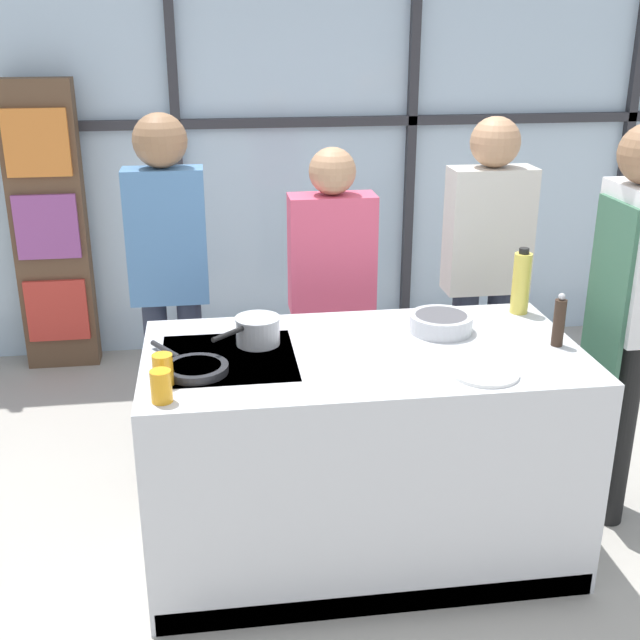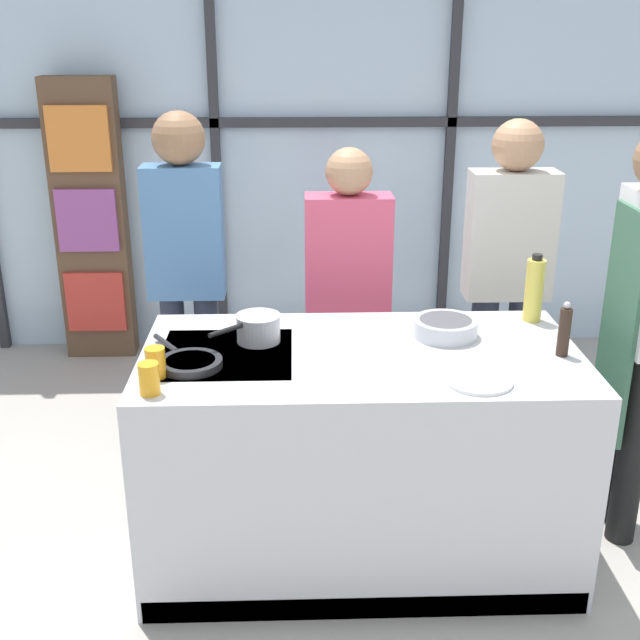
% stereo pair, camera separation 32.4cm
% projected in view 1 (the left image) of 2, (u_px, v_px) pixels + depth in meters
% --- Properties ---
extents(ground_plane, '(18.00, 18.00, 0.00)m').
position_uv_depth(ground_plane, '(359.00, 544.00, 3.53)').
color(ground_plane, '#ADA89E').
extents(back_window_wall, '(6.40, 0.10, 2.80)m').
position_uv_depth(back_window_wall, '(296.00, 142.00, 5.27)').
color(back_window_wall, silver).
rests_on(back_window_wall, ground_plane).
extents(bookshelf, '(0.46, 0.19, 1.84)m').
position_uv_depth(bookshelf, '(50.00, 229.00, 5.06)').
color(bookshelf, brown).
rests_on(bookshelf, ground_plane).
extents(demo_island, '(1.75, 0.91, 0.93)m').
position_uv_depth(demo_island, '(361.00, 452.00, 3.37)').
color(demo_island, silver).
rests_on(demo_island, ground_plane).
extents(chef, '(0.25, 0.39, 1.79)m').
position_uv_depth(chef, '(627.00, 299.00, 3.42)').
color(chef, black).
rests_on(chef, ground_plane).
extents(spectator_far_left, '(0.37, 0.25, 1.78)m').
position_uv_depth(spectator_far_left, '(169.00, 267.00, 3.82)').
color(spectator_far_left, '#232838').
rests_on(spectator_far_left, ground_plane).
extents(spectator_center_left, '(0.42, 0.23, 1.61)m').
position_uv_depth(spectator_center_left, '(332.00, 288.00, 3.98)').
color(spectator_center_left, black).
rests_on(spectator_center_left, ground_plane).
extents(spectator_center_right, '(0.42, 0.24, 1.74)m').
position_uv_depth(spectator_center_right, '(486.00, 265.00, 4.05)').
color(spectator_center_right, '#232838').
rests_on(spectator_center_right, ground_plane).
extents(frying_pan, '(0.30, 0.39, 0.03)m').
position_uv_depth(frying_pan, '(195.00, 368.00, 3.00)').
color(frying_pan, '#232326').
rests_on(frying_pan, demo_island).
extents(saucepan, '(0.28, 0.27, 0.12)m').
position_uv_depth(saucepan, '(257.00, 330.00, 3.24)').
color(saucepan, silver).
rests_on(saucepan, demo_island).
extents(white_plate, '(0.25, 0.25, 0.01)m').
position_uv_depth(white_plate, '(485.00, 373.00, 2.98)').
color(white_plate, white).
rests_on(white_plate, demo_island).
extents(mixing_bowl, '(0.27, 0.27, 0.07)m').
position_uv_depth(mixing_bowl, '(441.00, 322.00, 3.38)').
color(mixing_bowl, silver).
rests_on(mixing_bowl, demo_island).
extents(oil_bottle, '(0.08, 0.08, 0.30)m').
position_uv_depth(oil_bottle, '(521.00, 283.00, 3.56)').
color(oil_bottle, '#E0CC4C').
rests_on(oil_bottle, demo_island).
extents(pepper_grinder, '(0.05, 0.05, 0.22)m').
position_uv_depth(pepper_grinder, '(559.00, 322.00, 3.22)').
color(pepper_grinder, '#332319').
rests_on(pepper_grinder, demo_island).
extents(juice_glass_near, '(0.07, 0.07, 0.12)m').
position_uv_depth(juice_glass_near, '(161.00, 386.00, 2.76)').
color(juice_glass_near, orange).
rests_on(juice_glass_near, demo_island).
extents(juice_glass_far, '(0.07, 0.07, 0.12)m').
position_uv_depth(juice_glass_far, '(163.00, 370.00, 2.89)').
color(juice_glass_far, orange).
rests_on(juice_glass_far, demo_island).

